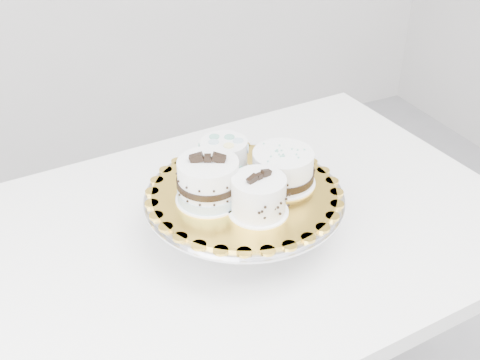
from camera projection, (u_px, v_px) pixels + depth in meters
name	position (u px, v px, depth m)	size (l,w,h in m)	color
table	(231.00, 261.00, 1.22)	(1.19, 0.84, 0.75)	white
cake_stand	(244.00, 207.00, 1.11)	(0.37, 0.37, 0.10)	gray
cake_board	(244.00, 192.00, 1.09)	(0.34, 0.34, 0.00)	gold
cake_swirl	(259.00, 196.00, 1.02)	(0.11, 0.11, 0.08)	white
cake_banded	(208.00, 182.00, 1.05)	(0.14, 0.14, 0.10)	white
cake_dots	(224.00, 156.00, 1.13)	(0.11, 0.11, 0.07)	white
cake_ribbon	(283.00, 169.00, 1.10)	(0.13, 0.13, 0.07)	white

